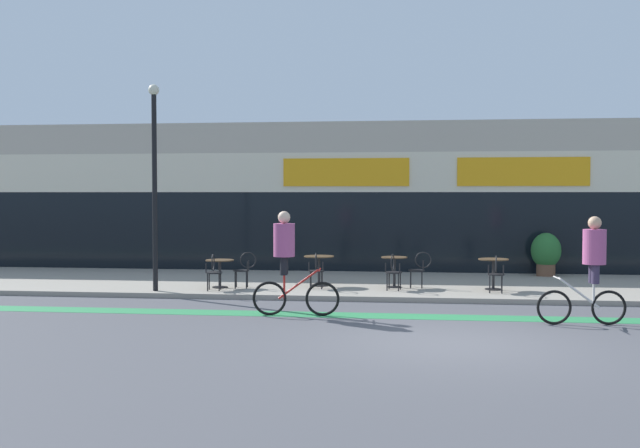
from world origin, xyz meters
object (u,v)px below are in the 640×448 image
Objects in this scene: cafe_chair_3_near at (496,271)px; lamp_post at (154,172)px; bistro_table_0 at (220,268)px; cafe_chair_1_near at (316,268)px; cafe_chair_0_side at (244,267)px; cafe_chair_2_side at (419,267)px; cyclist_1 at (591,262)px; bistro_table_3 at (493,268)px; bistro_table_2 at (394,266)px; cafe_chair_2_near at (393,269)px; bistro_table_1 at (319,264)px; cyclist_0 at (287,256)px; planter_pot at (546,253)px; cafe_chair_0_near at (214,270)px.

lamp_post reaches higher than cafe_chair_3_near.
cafe_chair_1_near reaches higher than bistro_table_0.
cafe_chair_0_side is 4.38m from cafe_chair_2_side.
cafe_chair_2_side is 0.44× the size of cyclist_1.
bistro_table_2 is at bearing 176.25° from bistro_table_3.
cafe_chair_2_near is 2.43m from cafe_chair_3_near.
bistro_table_1 is 4.71m from lamp_post.
bistro_table_1 is 4.35m from bistro_table_3.
bistro_table_1 is 2.04m from cafe_chair_2_near.
cafe_chair_0_side is at bearing 0.88° from bistro_table_0.
cyclist_1 is at bearing -7.49° from cyclist_0.
bistro_table_1 is at bearing -153.63° from planter_pot.
bistro_table_0 is 0.33× the size of cyclist_0.
cafe_chair_0_near and cafe_chair_3_near have the same top height.
bistro_table_2 is at bearing -81.88° from cafe_chair_0_near.
bistro_table_2 is 0.85× the size of cafe_chair_1_near.
lamp_post is at bearing -166.63° from bistro_table_2.
bistro_table_3 is at bearing 3.54° from bistro_table_0.
cafe_chair_0_near is at bearing 100.89° from cafe_chair_1_near.
lamp_post is at bearing 89.13° from cafe_chair_0_near.
bistro_table_0 is at bearing 93.77° from cafe_chair_3_near.
cafe_chair_3_near is (1.79, -0.78, 0.00)m from cafe_chair_2_side.
cafe_chair_3_near is (2.42, -0.78, -0.03)m from bistro_table_2.
bistro_table_0 is 4.38m from bistro_table_2.
planter_pot is (4.25, 3.15, 0.12)m from bistro_table_2.
cafe_chair_1_near is at bearing -175.01° from bistro_table_3.
bistro_table_0 is at bearing 7.61° from cafe_chair_2_side.
cyclist_1 is at bearing 146.53° from cafe_chair_0_side.
cyclist_1 is at bearing -152.96° from cafe_chair_3_near.
cafe_chair_3_near is (2.43, -0.16, 0.00)m from cafe_chair_2_near.
cyclist_0 is at bearing -34.53° from lamp_post.
cafe_chair_0_near is 4.36m from cafe_chair_2_near.
cafe_chair_1_near and cafe_chair_2_side have the same top height.
bistro_table_1 is 0.63× the size of planter_pot.
cafe_chair_0_near is 1.00× the size of cafe_chair_2_near.
lamp_post is (-8.16, -0.58, 2.37)m from cafe_chair_3_near.
bistro_table_1 is 0.86× the size of cafe_chair_1_near.
cafe_chair_2_side is 4.80m from planter_pot.
bistro_table_1 is 4.42m from cafe_chair_3_near.
cafe_chair_0_near is 6.76m from cafe_chair_3_near.
cafe_chair_3_near reaches higher than bistro_table_3.
cyclist_0 is (-2.07, -3.26, 0.59)m from cafe_chair_2_near.
bistro_table_1 is 0.86× the size of cafe_chair_2_near.
cafe_chair_0_near is at bearing 126.26° from cyclist_0.
cafe_chair_0_side is 8.38m from cyclist_1.
cafe_chair_0_near is at bearing -25.71° from cyclist_1.
cafe_chair_2_near reaches higher than bistro_table_1.
lamp_post is 2.34× the size of cyclist_0.
bistro_table_2 is (4.34, 0.58, 0.04)m from bistro_table_0.
planter_pot reaches higher than cafe_chair_2_near.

